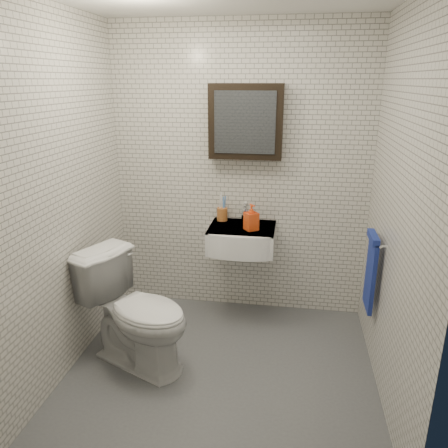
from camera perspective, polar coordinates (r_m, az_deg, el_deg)
name	(u,v)px	position (r m, az deg, el deg)	size (l,w,h in m)	color
ground	(221,368)	(3.39, -0.34, -18.32)	(2.20, 2.00, 0.01)	#53565C
room_shell	(221,173)	(2.77, -0.40, 6.69)	(2.22, 2.02, 2.51)	silver
washbasin	(241,239)	(3.66, 2.29, -1.96)	(0.55, 0.50, 0.20)	white
faucet	(244,214)	(3.80, 2.68, 1.35)	(0.06, 0.20, 0.15)	silver
mirror_cabinet	(246,122)	(3.64, 2.86, 13.18)	(0.60, 0.15, 0.60)	black
towel_rail	(371,269)	(3.35, 18.67, -5.55)	(0.09, 0.30, 0.58)	silver
toothbrush_cup	(222,213)	(3.82, -0.24, 1.39)	(0.12, 0.12, 0.25)	#AE622B
soap_bottle	(251,217)	(3.57, 3.59, 0.90)	(0.10, 0.10, 0.22)	orange
toilet	(137,312)	(3.29, -11.27, -11.15)	(0.48, 0.84, 0.85)	white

